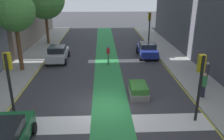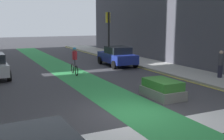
{
  "view_description": "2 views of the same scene",
  "coord_description": "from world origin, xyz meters",
  "px_view_note": "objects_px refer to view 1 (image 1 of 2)",
  "views": [
    {
      "loc": [
        -0.1,
        -13.14,
        7.22
      ],
      "look_at": [
        0.67,
        3.79,
        1.1
      ],
      "focal_mm": 37.0,
      "sensor_mm": 36.0,
      "label": 1
    },
    {
      "loc": [
        -5.2,
        -9.01,
        3.5
      ],
      "look_at": [
        0.62,
        3.19,
        1.18
      ],
      "focal_mm": 44.8,
      "sensor_mm": 36.0,
      "label": 2
    }
  ],
  "objects_px": {
    "traffic_signal_near_right": "(200,75)",
    "pedestrian_sidewalk_right_b": "(207,72)",
    "traffic_signal_far_right": "(149,24)",
    "car_silver_left_far": "(58,53)",
    "cyclist_in_lane": "(108,54)",
    "pedestrian_sidewalk_left_a": "(20,52)",
    "car_green_left_near": "(4,140)",
    "street_tree_near": "(14,11)",
    "pedestrian_sidewalk_right_a": "(204,85)",
    "traffic_signal_near_left": "(9,73)",
    "car_blue_right_far": "(147,49)",
    "median_planter": "(138,90)"
  },
  "relations": [
    {
      "from": "traffic_signal_near_right",
      "to": "pedestrian_sidewalk_right_b",
      "type": "relative_size",
      "value": 2.33
    },
    {
      "from": "traffic_signal_far_right",
      "to": "car_silver_left_far",
      "type": "height_order",
      "value": "traffic_signal_far_right"
    },
    {
      "from": "pedestrian_sidewalk_right_b",
      "to": "cyclist_in_lane",
      "type": "bearing_deg",
      "value": 143.99
    },
    {
      "from": "car_silver_left_far",
      "to": "pedestrian_sidewalk_right_b",
      "type": "distance_m",
      "value": 14.24
    },
    {
      "from": "pedestrian_sidewalk_right_b",
      "to": "pedestrian_sidewalk_left_a",
      "type": "bearing_deg",
      "value": 158.96
    },
    {
      "from": "car_green_left_near",
      "to": "street_tree_near",
      "type": "height_order",
      "value": "street_tree_near"
    },
    {
      "from": "pedestrian_sidewalk_right_a",
      "to": "traffic_signal_near_left",
      "type": "bearing_deg",
      "value": -171.11
    },
    {
      "from": "traffic_signal_far_right",
      "to": "traffic_signal_near_right",
      "type": "bearing_deg",
      "value": -91.54
    },
    {
      "from": "traffic_signal_far_right",
      "to": "car_blue_right_far",
      "type": "height_order",
      "value": "traffic_signal_far_right"
    },
    {
      "from": "traffic_signal_far_right",
      "to": "pedestrian_sidewalk_right_a",
      "type": "relative_size",
      "value": 2.56
    },
    {
      "from": "traffic_signal_near_right",
      "to": "pedestrian_sidewalk_left_a",
      "type": "distance_m",
      "value": 17.72
    },
    {
      "from": "street_tree_near",
      "to": "median_planter",
      "type": "height_order",
      "value": "street_tree_near"
    },
    {
      "from": "traffic_signal_near_right",
      "to": "median_planter",
      "type": "distance_m",
      "value": 4.84
    },
    {
      "from": "car_blue_right_far",
      "to": "pedestrian_sidewalk_right_b",
      "type": "height_order",
      "value": "pedestrian_sidewalk_right_b"
    },
    {
      "from": "cyclist_in_lane",
      "to": "pedestrian_sidewalk_right_a",
      "type": "xyz_separation_m",
      "value": [
        6.2,
        -7.98,
        0.06
      ]
    },
    {
      "from": "traffic_signal_near_right",
      "to": "cyclist_in_lane",
      "type": "distance_m",
      "value": 11.66
    },
    {
      "from": "pedestrian_sidewalk_right_b",
      "to": "traffic_signal_near_right",
      "type": "bearing_deg",
      "value": -119.03
    },
    {
      "from": "traffic_signal_near_right",
      "to": "pedestrian_sidewalk_right_b",
      "type": "distance_m",
      "value": 6.05
    },
    {
      "from": "car_silver_left_far",
      "to": "pedestrian_sidewalk_left_a",
      "type": "distance_m",
      "value": 3.69
    },
    {
      "from": "traffic_signal_near_right",
      "to": "car_silver_left_far",
      "type": "distance_m",
      "value": 15.35
    },
    {
      "from": "car_silver_left_far",
      "to": "pedestrian_sidewalk_right_a",
      "type": "distance_m",
      "value": 14.53
    },
    {
      "from": "traffic_signal_near_right",
      "to": "pedestrian_sidewalk_left_a",
      "type": "height_order",
      "value": "traffic_signal_near_right"
    },
    {
      "from": "traffic_signal_near_right",
      "to": "car_green_left_near",
      "type": "bearing_deg",
      "value": -165.18
    },
    {
      "from": "car_green_left_near",
      "to": "street_tree_near",
      "type": "xyz_separation_m",
      "value": [
        -2.83,
        11.26,
        4.5
      ]
    },
    {
      "from": "cyclist_in_lane",
      "to": "street_tree_near",
      "type": "height_order",
      "value": "street_tree_near"
    },
    {
      "from": "car_silver_left_far",
      "to": "car_green_left_near",
      "type": "bearing_deg",
      "value": -89.63
    },
    {
      "from": "car_blue_right_far",
      "to": "median_planter",
      "type": "relative_size",
      "value": 2.05
    },
    {
      "from": "traffic_signal_far_right",
      "to": "median_planter",
      "type": "xyz_separation_m",
      "value": [
        -3.24,
        -13.06,
        -2.67
      ]
    },
    {
      "from": "cyclist_in_lane",
      "to": "pedestrian_sidewalk_right_b",
      "type": "relative_size",
      "value": 1.12
    },
    {
      "from": "cyclist_in_lane",
      "to": "pedestrian_sidewalk_right_a",
      "type": "distance_m",
      "value": 10.11
    },
    {
      "from": "traffic_signal_near_right",
      "to": "pedestrian_sidewalk_right_a",
      "type": "height_order",
      "value": "traffic_signal_near_right"
    },
    {
      "from": "pedestrian_sidewalk_left_a",
      "to": "car_blue_right_far",
      "type": "bearing_deg",
      "value": 6.2
    },
    {
      "from": "traffic_signal_near_right",
      "to": "pedestrian_sidewalk_left_a",
      "type": "xyz_separation_m",
      "value": [
        -13.5,
        11.35,
        -1.69
      ]
    },
    {
      "from": "car_blue_right_far",
      "to": "traffic_signal_near_right",
      "type": "bearing_deg",
      "value": -88.3
    },
    {
      "from": "car_green_left_near",
      "to": "pedestrian_sidewalk_right_b",
      "type": "distance_m",
      "value": 14.7
    },
    {
      "from": "car_silver_left_far",
      "to": "median_planter",
      "type": "height_order",
      "value": "car_silver_left_far"
    },
    {
      "from": "car_green_left_near",
      "to": "traffic_signal_near_left",
      "type": "bearing_deg",
      "value": 101.83
    },
    {
      "from": "traffic_signal_far_right",
      "to": "median_planter",
      "type": "distance_m",
      "value": 13.72
    },
    {
      "from": "pedestrian_sidewalk_right_a",
      "to": "median_planter",
      "type": "xyz_separation_m",
      "value": [
        -4.31,
        0.66,
        -0.62
      ]
    },
    {
      "from": "traffic_signal_near_right",
      "to": "car_green_left_near",
      "type": "distance_m",
      "value": 10.25
    },
    {
      "from": "traffic_signal_near_right",
      "to": "median_planter",
      "type": "bearing_deg",
      "value": 131.12
    },
    {
      "from": "cyclist_in_lane",
      "to": "pedestrian_sidewalk_left_a",
      "type": "height_order",
      "value": "pedestrian_sidewalk_left_a"
    },
    {
      "from": "car_green_left_near",
      "to": "cyclist_in_lane",
      "type": "xyz_separation_m",
      "value": [
        5.05,
        13.1,
        0.17
      ]
    },
    {
      "from": "traffic_signal_far_right",
      "to": "car_green_left_near",
      "type": "distance_m",
      "value": 21.53
    },
    {
      "from": "traffic_signal_near_left",
      "to": "pedestrian_sidewalk_right_a",
      "type": "height_order",
      "value": "traffic_signal_near_left"
    },
    {
      "from": "traffic_signal_near_right",
      "to": "pedestrian_sidewalk_right_b",
      "type": "height_order",
      "value": "traffic_signal_near_right"
    },
    {
      "from": "traffic_signal_near_left",
      "to": "cyclist_in_lane",
      "type": "xyz_separation_m",
      "value": [
        5.73,
        9.85,
        -1.78
      ]
    },
    {
      "from": "cyclist_in_lane",
      "to": "car_silver_left_far",
      "type": "bearing_deg",
      "value": 167.91
    },
    {
      "from": "pedestrian_sidewalk_right_a",
      "to": "street_tree_near",
      "type": "relative_size",
      "value": 0.25
    },
    {
      "from": "street_tree_near",
      "to": "pedestrian_sidewalk_left_a",
      "type": "bearing_deg",
      "value": 109.42
    }
  ]
}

